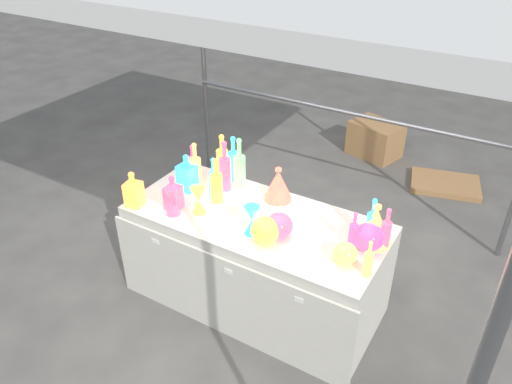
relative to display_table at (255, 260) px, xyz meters
The scene contains 29 objects.
ground 0.37m from the display_table, 90.00° to the left, with size 80.00×80.00×0.00m, color slate.
display_table is the anchor object (origin of this frame).
cardboard_box_closed 2.75m from the display_table, 90.81° to the left, with size 0.54×0.40×0.40m, color #AC7D4D.
cardboard_box_flat 2.60m from the display_table, 70.73° to the left, with size 0.68×0.49×0.06m, color #AC7D4D.
bottle_0 0.83m from the display_table, 144.81° to the left, with size 0.09×0.09×0.36m, color #F71743, non-canonical shape.
bottle_1 0.78m from the display_table, 138.59° to the left, with size 0.09×0.09×0.37m, color green, non-canonical shape.
bottle_2 0.72m from the display_table, 151.39° to the left, with size 0.09×0.09×0.40m, color #FF5B1A, non-canonical shape.
bottle_3 0.89m from the display_table, 161.94° to the left, with size 0.07×0.07×0.28m, color blue, non-canonical shape.
bottle_4 0.83m from the display_table, 166.26° to the left, with size 0.08×0.08×0.35m, color #147F5F, non-canonical shape.
bottle_5 0.71m from the display_table, 137.01° to the left, with size 0.09×0.09×0.41m, color #AF23A0, non-canonical shape.
bottle_6 0.65m from the display_table, behind, with size 0.09×0.09×0.34m, color #F71743, non-canonical shape.
bottle_7 0.66m from the display_table, behind, with size 0.08×0.08×0.33m, color green, non-canonical shape.
decanter_0 1.01m from the display_table, 159.56° to the right, with size 0.11×0.11×0.27m, color #F71743, non-canonical shape.
decanter_1 0.77m from the display_table, 160.89° to the right, with size 0.10×0.10×0.26m, color #FF5B1A, non-canonical shape.
decanter_2 0.82m from the display_table, behind, with size 0.12×0.12×0.29m, color green, non-canonical shape.
hourglass_0 0.74m from the display_table, 153.95° to the right, with size 0.10×0.10×0.20m, color #FF5B1A, non-canonical shape.
hourglass_3 0.63m from the display_table, 161.60° to the right, with size 0.09×0.09×0.19m, color #AF23A0, non-canonical shape.
hourglass_4 0.61m from the display_table, 158.64° to the right, with size 0.10×0.10×0.19m, color #F71743, non-canonical shape.
hourglass_5 0.51m from the display_table, 65.93° to the right, with size 0.10×0.10×0.21m, color green, non-canonical shape.
globe_0 0.53m from the display_table, 45.69° to the right, with size 0.19×0.19×0.15m, color #F71743, non-canonical shape.
globe_1 0.84m from the display_table, 10.57° to the right, with size 0.15×0.15×0.12m, color #147F5F, non-canonical shape.
globe_2 0.52m from the display_table, 23.87° to the right, with size 0.19×0.19×0.15m, color #FF5B1A, non-canonical shape.
globe_3 0.90m from the display_table, ahead, with size 0.19×0.19×0.16m, color blue, non-canonical shape.
lampshade_1 0.58m from the display_table, 86.82° to the left, with size 0.21×0.21×0.25m, color gold, non-canonical shape.
lampshade_3 0.95m from the display_table, 10.97° to the left, with size 0.23×0.23×0.27m, color #147F5F, non-canonical shape.
bottle_8 0.94m from the display_table, 11.64° to the left, with size 0.07×0.07×0.31m, color green, non-canonical shape.
bottle_9 1.01m from the display_table, ahead, with size 0.06×0.06×0.29m, color #FF5B1A, non-canonical shape.
bottle_10 0.86m from the display_table, ahead, with size 0.06×0.06×0.27m, color blue, non-canonical shape.
bottle_11 1.01m from the display_table, 11.19° to the right, with size 0.05×0.05×0.24m, color #147F5F, non-canonical shape.
Camera 1 is at (1.44, -2.42, 2.69)m, focal length 35.00 mm.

